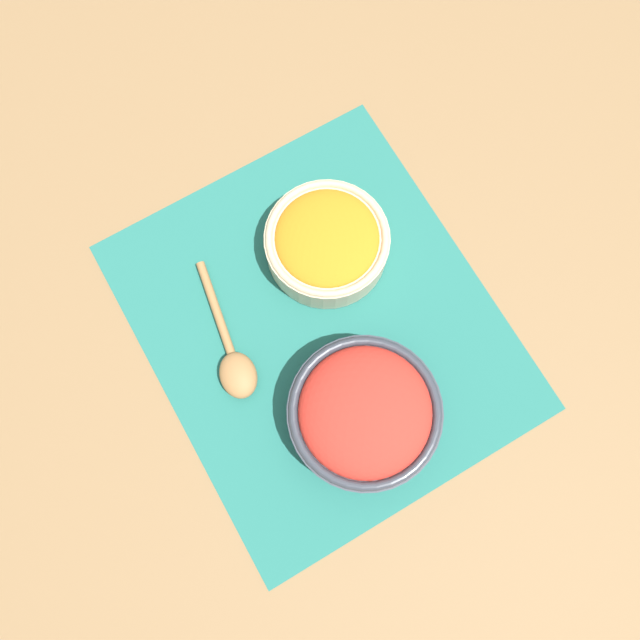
# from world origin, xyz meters

# --- Properties ---
(ground_plane) EXTENTS (3.00, 3.00, 0.00)m
(ground_plane) POSITION_xyz_m (0.00, 0.00, 0.00)
(ground_plane) COLOR olive
(placemat) EXTENTS (0.52, 0.45, 0.00)m
(placemat) POSITION_xyz_m (0.00, 0.00, 0.00)
(placemat) COLOR #236B60
(placemat) RESTS_ON ground_plane
(tomato_bowl) EXTENTS (0.19, 0.19, 0.09)m
(tomato_bowl) POSITION_xyz_m (-0.13, 0.01, 0.05)
(tomato_bowl) COLOR #333842
(tomato_bowl) RESTS_ON placemat
(carrot_bowl) EXTENTS (0.17, 0.17, 0.07)m
(carrot_bowl) POSITION_xyz_m (0.09, -0.06, 0.04)
(carrot_bowl) COLOR #C6B28E
(carrot_bowl) RESTS_ON placemat
(wooden_spoon) EXTENTS (0.20, 0.06, 0.03)m
(wooden_spoon) POSITION_xyz_m (0.01, 0.13, 0.02)
(wooden_spoon) COLOR #9E7042
(wooden_spoon) RESTS_ON placemat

